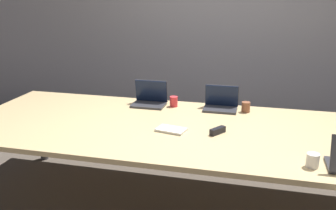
{
  "coord_description": "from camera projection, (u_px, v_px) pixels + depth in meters",
  "views": [
    {
      "loc": [
        0.48,
        -2.87,
        1.83
      ],
      "look_at": [
        -0.25,
        0.1,
        0.89
      ],
      "focal_mm": 40.0,
      "sensor_mm": 36.0,
      "label": 1
    }
  ],
  "objects": [
    {
      "name": "cup_far_midleft",
      "position": [
        174.0,
        102.0,
        3.65
      ],
      "size": [
        0.08,
        0.08,
        0.1
      ],
      "color": "red",
      "rests_on": "conference_table"
    },
    {
      "name": "laptop_far_center",
      "position": [
        221.0,
        102.0,
        3.56
      ],
      "size": [
        0.32,
        0.22,
        0.22
      ],
      "color": "#333338",
      "rests_on": "conference_table"
    },
    {
      "name": "cup_far_center",
      "position": [
        246.0,
        107.0,
        3.49
      ],
      "size": [
        0.08,
        0.08,
        0.1
      ],
      "color": "brown",
      "rests_on": "conference_table"
    },
    {
      "name": "ground_plane",
      "position": [
        193.0,
        206.0,
        3.31
      ],
      "size": [
        24.0,
        24.0,
        0.0
      ],
      "primitive_type": "plane",
      "color": "brown"
    },
    {
      "name": "conference_table",
      "position": [
        195.0,
        133.0,
        3.11
      ],
      "size": [
        3.97,
        1.45,
        0.74
      ],
      "color": "#D6B77F",
      "rests_on": "ground_plane"
    },
    {
      "name": "laptop_far_midleft",
      "position": [
        150.0,
        98.0,
        3.7
      ],
      "size": [
        0.33,
        0.23,
        0.24
      ],
      "color": "#333338",
      "rests_on": "conference_table"
    },
    {
      "name": "curtain_wall",
      "position": [
        224.0,
        24.0,
        4.84
      ],
      "size": [
        12.0,
        0.06,
        2.8
      ],
      "color": "#9999A3",
      "rests_on": "ground_plane"
    },
    {
      "name": "cup_near_right",
      "position": [
        313.0,
        160.0,
        2.4
      ],
      "size": [
        0.08,
        0.08,
        0.09
      ],
      "color": "white",
      "rests_on": "conference_table"
    },
    {
      "name": "stapler",
      "position": [
        218.0,
        131.0,
        2.96
      ],
      "size": [
        0.12,
        0.15,
        0.05
      ],
      "rotation": [
        0.0,
        0.0,
        -0.6
      ],
      "color": "black",
      "rests_on": "conference_table"
    },
    {
      "name": "notebook",
      "position": [
        171.0,
        130.0,
        3.03
      ],
      "size": [
        0.26,
        0.19,
        0.02
      ],
      "rotation": [
        0.0,
        0.0,
        -0.2
      ],
      "color": "silver",
      "rests_on": "conference_table"
    }
  ]
}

